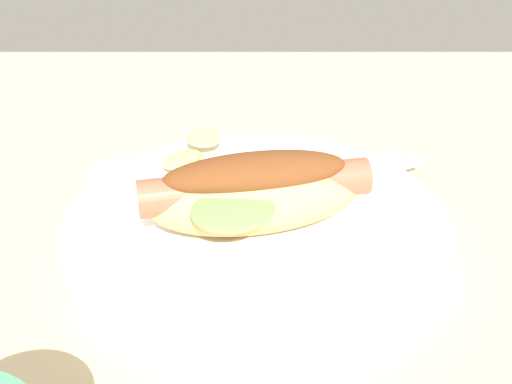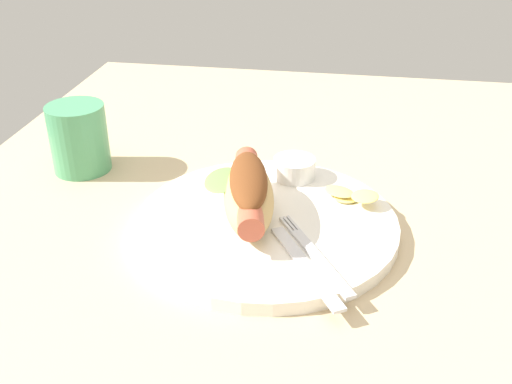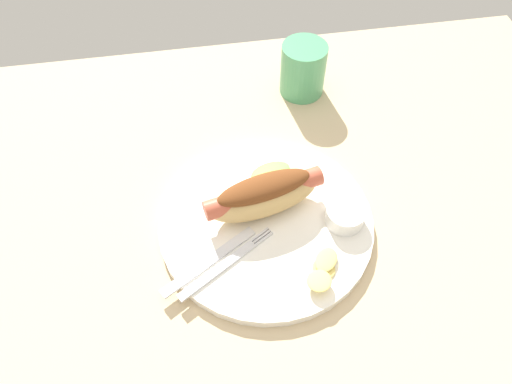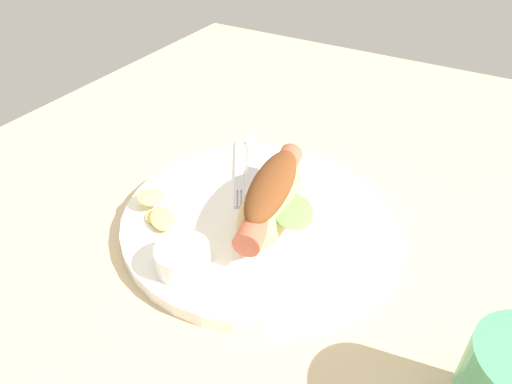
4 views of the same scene
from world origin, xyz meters
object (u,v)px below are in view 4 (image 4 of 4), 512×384
(hot_dog, at_px, (273,196))
(fork, at_px, (240,168))
(sauce_ramekin, at_px, (183,258))
(knife, at_px, (253,163))
(plate, at_px, (254,220))
(chips_pile, at_px, (158,210))

(hot_dog, relative_size, fork, 1.25)
(sauce_ramekin, xyz_separation_m, knife, (-0.20, -0.03, -0.01))
(plate, distance_m, chips_pile, 0.11)
(sauce_ramekin, relative_size, chips_pile, 0.71)
(hot_dog, height_order, knife, hot_dog)
(hot_dog, distance_m, sauce_ramekin, 0.12)
(chips_pile, bearing_deg, hot_dog, 117.60)
(fork, bearing_deg, knife, 125.09)
(sauce_ramekin, distance_m, knife, 0.20)
(plate, distance_m, hot_dog, 0.05)
(hot_dog, height_order, sauce_ramekin, hot_dog)
(hot_dog, height_order, chips_pile, hot_dog)
(plate, bearing_deg, fork, -137.92)
(hot_dog, xyz_separation_m, sauce_ramekin, (0.11, -0.04, -0.02))
(fork, height_order, chips_pile, chips_pile)
(fork, bearing_deg, hot_dog, 20.50)
(fork, xyz_separation_m, knife, (-0.02, 0.01, -0.00))
(plate, bearing_deg, chips_pile, -59.19)
(chips_pile, bearing_deg, fork, 166.05)
(sauce_ramekin, height_order, chips_pile, sauce_ramekin)
(sauce_ramekin, xyz_separation_m, chips_pile, (-0.05, -0.07, -0.01))
(knife, distance_m, chips_pile, 0.15)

